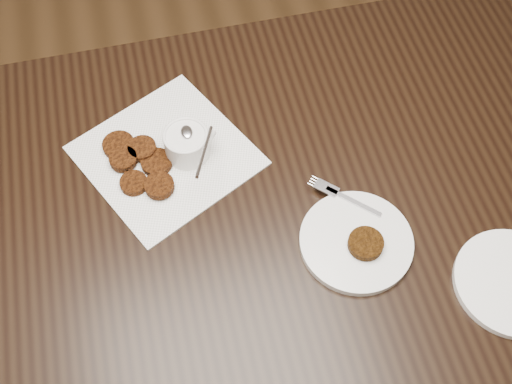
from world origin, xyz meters
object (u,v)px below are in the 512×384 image
table (237,304)px  plate_empty (512,283)px  napkin (166,155)px  sauce_ramekin (185,134)px  plate_with_patty (357,240)px

table → plate_empty: (0.43, -0.21, 0.38)m
napkin → sauce_ramekin: bearing=-6.7°
table → plate_empty: bearing=-26.4°
sauce_ramekin → napkin: bearing=173.3°
plate_with_patty → table: bearing=158.0°
table → plate_with_patty: (0.20, -0.08, 0.39)m
table → napkin: (-0.09, 0.18, 0.38)m
table → sauce_ramekin: 0.47m
table → sauce_ramekin: size_ratio=12.74×
table → sauce_ramekin: bearing=105.6°
plate_with_patty → napkin: bearing=138.4°
sauce_ramekin → plate_empty: 0.62m
sauce_ramekin → plate_with_patty: (0.25, -0.25, -0.05)m
napkin → plate_with_patty: 0.39m
sauce_ramekin → plate_with_patty: sauce_ramekin is taller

